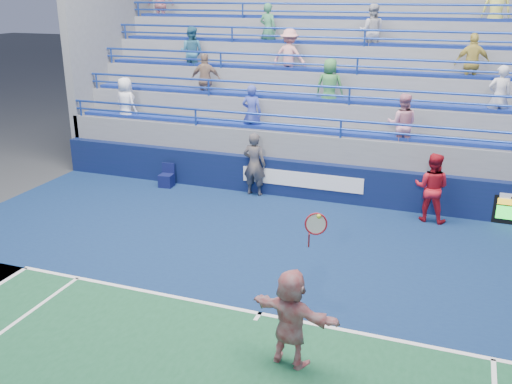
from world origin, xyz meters
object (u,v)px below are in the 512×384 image
at_px(line_judge, 254,164).
at_px(ball_girl, 432,188).
at_px(judge_chair, 167,180).
at_px(tennis_player, 291,318).

relative_size(line_judge, ball_girl, 1.03).
distance_m(judge_chair, tennis_player, 9.52).
bearing_deg(tennis_player, ball_girl, 76.91).
bearing_deg(ball_girl, tennis_player, 84.10).
height_order(tennis_player, line_judge, tennis_player).
relative_size(tennis_player, ball_girl, 1.45).
xyz_separation_m(tennis_player, line_judge, (-3.38, 7.44, 0.11)).
bearing_deg(tennis_player, judge_chair, 130.67).
height_order(judge_chair, ball_girl, ball_girl).
relative_size(judge_chair, line_judge, 0.38).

